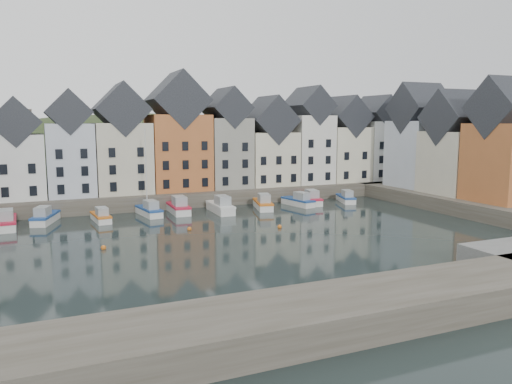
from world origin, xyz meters
TOP-DOWN VIEW (x-y plane):
  - ground at (0.00, 0.00)m, footprint 260.00×260.00m
  - far_quay at (0.00, 30.00)m, footprint 90.00×16.00m
  - right_quay at (37.00, 3.00)m, footprint 14.00×54.00m
  - near_wall at (-10.00, -22.00)m, footprint 50.00×6.00m
  - hillside at (0.02, 56.00)m, footprint 153.60×70.40m
  - far_terrace at (3.21, 28.00)m, footprint 72.37×8.16m
  - right_terrace at (36.00, 8.07)m, footprint 8.30×24.25m
  - mooring_buoys at (-4.00, 5.33)m, footprint 20.50×5.50m
  - boat_a at (-23.18, 17.32)m, footprint 2.30×6.75m
  - boat_b at (-19.07, 18.91)m, footprint 3.69×6.46m
  - boat_c at (-12.68, 17.16)m, footprint 2.16×5.54m
  - boat_d at (-6.39, 18.73)m, footprint 2.70×6.26m
  - boat_e at (-2.40, 19.13)m, footprint 2.30×6.91m
  - boat_f at (3.01, 17.13)m, footprint 2.30×6.95m
  - boat_g at (9.48, 17.47)m, footprint 3.53×6.75m
  - boat_h at (15.37, 17.83)m, footprint 2.92×6.24m
  - boat_i at (17.74, 18.59)m, footprint 3.10×6.67m
  - boat_j at (23.60, 17.81)m, footprint 3.36×5.87m

SIDE VIEW (x-z plane):
  - hillside at x=0.02m, z-range -49.96..14.04m
  - ground at x=0.00m, z-range 0.00..0.00m
  - mooring_buoys at x=-4.00m, z-range -0.10..0.40m
  - boat_c at x=-12.68m, z-range -0.42..1.66m
  - boat_j at x=23.60m, z-range -0.44..1.72m
  - boat_h at x=15.37m, z-range -0.47..1.84m
  - boat_b at x=-19.07m, z-range -0.48..1.89m
  - boat_i at x=17.74m, z-range -0.50..1.97m
  - boat_g at x=9.48m, z-range -0.50..1.98m
  - boat_d at x=-6.39m, z-range -5.04..6.54m
  - boat_a at x=-23.18m, z-range -0.52..2.05m
  - boat_e at x=-2.40m, z-range -0.53..2.10m
  - boat_f at x=3.01m, z-range -0.54..2.11m
  - far_quay at x=0.00m, z-range 0.00..2.00m
  - right_quay at x=37.00m, z-range 0.00..2.00m
  - near_wall at x=-10.00m, z-range 0.00..2.00m
  - far_terrace at x=3.21m, z-range -0.01..17.76m
  - right_terrace at x=36.00m, z-range 0.73..17.10m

